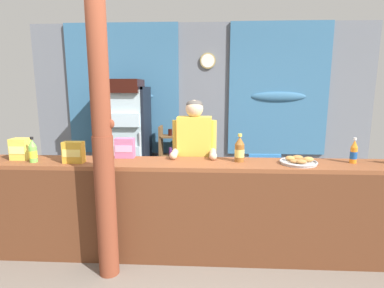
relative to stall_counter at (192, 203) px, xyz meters
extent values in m
plane|color=slate|center=(0.02, 0.74, -0.60)|extent=(7.58, 7.58, 0.00)
cube|color=slate|center=(0.02, 2.38, 0.77)|extent=(5.65, 0.12, 2.75)
cube|color=teal|center=(-1.28, 2.29, 1.08)|extent=(1.87, 0.04, 2.14)
ellipsoid|color=teal|center=(-1.28, 2.27, 0.97)|extent=(1.03, 0.10, 0.16)
cube|color=teal|center=(1.30, 2.29, 1.08)|extent=(1.61, 0.04, 2.14)
ellipsoid|color=teal|center=(1.30, 2.27, 0.97)|extent=(0.89, 0.10, 0.16)
cylinder|color=tan|center=(0.14, 2.30, 1.54)|extent=(0.25, 0.03, 0.25)
cylinder|color=white|center=(0.14, 2.28, 1.54)|extent=(0.21, 0.01, 0.21)
cube|color=beige|center=(-0.85, 2.30, 1.11)|extent=(0.24, 0.02, 0.18)
cube|color=brown|center=(0.00, 0.11, 0.36)|extent=(4.26, 0.47, 0.04)
cube|color=brown|center=(0.00, -0.10, -0.13)|extent=(4.26, 0.04, 0.95)
cylinder|color=brown|center=(-0.76, -0.27, 0.05)|extent=(0.18, 0.18, 1.30)
cylinder|color=brown|center=(-0.76, -0.27, 1.35)|extent=(0.17, 0.17, 1.30)
ellipsoid|color=brown|center=(-0.68, -0.27, 0.81)|extent=(0.06, 0.05, 0.08)
cube|color=black|center=(-1.19, 2.20, 0.26)|extent=(0.79, 0.04, 1.73)
cube|color=black|center=(-1.57, 1.91, 0.26)|extent=(0.04, 0.62, 1.73)
cube|color=black|center=(-0.82, 1.91, 0.26)|extent=(0.04, 0.62, 1.73)
cube|color=black|center=(-1.19, 1.91, 1.11)|extent=(0.79, 0.62, 0.04)
cube|color=black|center=(-1.19, 1.91, -0.56)|extent=(0.79, 0.62, 0.08)
cube|color=silver|center=(-1.19, 1.61, 0.31)|extent=(0.73, 0.02, 1.57)
cylinder|color=#B7B7BC|center=(-0.86, 1.58, 0.26)|extent=(0.02, 0.02, 0.40)
cube|color=silver|center=(-1.19, 1.91, 0.04)|extent=(0.71, 0.54, 0.02)
cube|color=silver|center=(-1.19, 1.78, 0.15)|extent=(0.67, 0.50, 0.20)
cube|color=silver|center=(-1.19, 1.91, 0.53)|extent=(0.71, 0.54, 0.02)
cube|color=silver|center=(-1.19, 1.78, 0.64)|extent=(0.67, 0.50, 0.20)
cube|color=silver|center=(-1.19, 1.91, 1.03)|extent=(0.71, 0.54, 0.02)
cube|color=black|center=(-1.19, 1.78, 1.14)|extent=(0.67, 0.50, 0.20)
cube|color=brown|center=(-0.61, 2.01, -0.05)|extent=(0.04, 0.28, 1.11)
cube|color=brown|center=(-0.17, 2.01, -0.05)|extent=(0.04, 0.28, 1.11)
cube|color=brown|center=(-0.39, 2.01, 0.34)|extent=(0.44, 0.28, 0.02)
cylinder|color=black|center=(-0.46, 2.01, 0.40)|extent=(0.06, 0.06, 0.11)
cylinder|color=#56286B|center=(-0.33, 2.01, 0.41)|extent=(0.05, 0.05, 0.11)
cube|color=brown|center=(-0.39, 2.01, 0.01)|extent=(0.44, 0.28, 0.02)
cylinder|color=#56286B|center=(-0.46, 2.01, 0.09)|extent=(0.05, 0.05, 0.14)
cylinder|color=silver|center=(-0.33, 2.01, 0.09)|extent=(0.07, 0.07, 0.15)
cube|color=brown|center=(-0.39, 2.01, -0.33)|extent=(0.44, 0.28, 0.02)
cylinder|color=#56286B|center=(-0.46, 2.01, -0.25)|extent=(0.06, 0.06, 0.12)
cylinder|color=brown|center=(-0.33, 2.01, -0.26)|extent=(0.06, 0.06, 0.10)
cube|color=#3884D6|center=(0.89, 1.30, -0.16)|extent=(0.44, 0.44, 0.04)
cube|color=#3884D6|center=(0.90, 1.10, 0.06)|extent=(0.42, 0.04, 0.40)
cylinder|color=#3884D6|center=(1.08, 1.49, -0.38)|extent=(0.04, 0.04, 0.44)
cylinder|color=#3884D6|center=(0.70, 1.49, -0.38)|extent=(0.04, 0.04, 0.44)
cylinder|color=#3884D6|center=(1.09, 1.11, -0.38)|extent=(0.04, 0.04, 0.44)
cylinder|color=#3884D6|center=(0.71, 1.11, -0.38)|extent=(0.04, 0.04, 0.44)
cube|color=#3884D6|center=(1.09, 1.30, -0.04)|extent=(0.04, 0.40, 0.03)
cube|color=#3884D6|center=(0.69, 1.30, -0.04)|extent=(0.04, 0.40, 0.03)
cylinder|color=#28282D|center=(-0.08, 0.49, -0.18)|extent=(0.11, 0.11, 0.85)
cylinder|color=#28282D|center=(0.08, 0.49, -0.18)|extent=(0.11, 0.11, 0.85)
cube|color=gold|center=(0.00, 0.49, 0.52)|extent=(0.37, 0.20, 0.56)
sphere|color=#DBB28E|center=(0.00, 0.49, 0.89)|extent=(0.19, 0.19, 0.19)
ellipsoid|color=#4C4742|center=(0.00, 0.50, 0.93)|extent=(0.18, 0.18, 0.10)
cylinder|color=gold|center=(-0.20, 0.49, 0.59)|extent=(0.08, 0.08, 0.34)
cylinder|color=#DBB28E|center=(-0.20, 0.34, 0.42)|extent=(0.07, 0.26, 0.07)
sphere|color=#DBB28E|center=(-0.20, 0.21, 0.42)|extent=(0.08, 0.08, 0.08)
cylinder|color=gold|center=(0.21, 0.49, 0.59)|extent=(0.08, 0.08, 0.34)
cylinder|color=#DBB28E|center=(0.21, 0.34, 0.42)|extent=(0.07, 0.26, 0.07)
sphere|color=#DBB28E|center=(0.21, 0.21, 0.42)|extent=(0.08, 0.08, 0.08)
cylinder|color=brown|center=(0.47, 0.16, 0.47)|extent=(0.09, 0.09, 0.17)
cone|color=brown|center=(0.47, 0.16, 0.60)|extent=(0.09, 0.09, 0.08)
cylinder|color=#E5CC4C|center=(0.47, 0.16, 0.65)|extent=(0.04, 0.04, 0.03)
cylinder|color=#E5D166|center=(0.47, 0.16, 0.47)|extent=(0.10, 0.10, 0.08)
cylinder|color=#75C64C|center=(-1.57, 0.03, 0.46)|extent=(0.08, 0.08, 0.16)
cone|color=#75C64C|center=(-1.57, 0.03, 0.58)|extent=(0.08, 0.08, 0.07)
cylinder|color=black|center=(-1.57, 0.03, 0.62)|extent=(0.03, 0.03, 0.03)
cylinder|color=yellow|center=(-1.57, 0.03, 0.46)|extent=(0.08, 0.08, 0.07)
cylinder|color=orange|center=(1.57, 0.16, 0.46)|extent=(0.06, 0.06, 0.16)
cone|color=orange|center=(1.57, 0.16, 0.58)|extent=(0.06, 0.06, 0.07)
cylinder|color=white|center=(1.57, 0.16, 0.62)|extent=(0.03, 0.03, 0.03)
cylinder|color=#194C99|center=(1.57, 0.16, 0.46)|extent=(0.07, 0.07, 0.07)
cube|color=#B76699|center=(-0.72, 0.27, 0.49)|extent=(0.20, 0.10, 0.21)
cube|color=#F7A5D8|center=(-0.72, 0.22, 0.49)|extent=(0.18, 0.00, 0.07)
cube|color=#EAD14C|center=(-1.76, 0.14, 0.49)|extent=(0.17, 0.14, 0.22)
cube|color=#FFFF8C|center=(-1.76, 0.07, 0.49)|extent=(0.16, 0.00, 0.08)
cube|color=gold|center=(-1.16, 0.03, 0.49)|extent=(0.20, 0.10, 0.21)
cube|color=#FFE26D|center=(-1.16, -0.02, 0.49)|extent=(0.18, 0.00, 0.07)
cylinder|color=#BCBCC1|center=(1.03, 0.09, 0.39)|extent=(0.34, 0.34, 0.02)
torus|color=#BCBCC1|center=(1.03, 0.09, 0.41)|extent=(0.35, 0.35, 0.02)
ellipsoid|color=#C68947|center=(1.12, 0.11, 0.43)|extent=(0.11, 0.06, 0.05)
ellipsoid|color=#B2753D|center=(1.04, 0.18, 0.43)|extent=(0.11, 0.08, 0.05)
ellipsoid|color=#C68947|center=(0.96, 0.16, 0.42)|extent=(0.09, 0.09, 0.05)
ellipsoid|color=#B2753D|center=(0.99, 0.07, 0.42)|extent=(0.10, 0.08, 0.04)
ellipsoid|color=#B2753D|center=(1.04, 0.04, 0.42)|extent=(0.11, 0.08, 0.04)
camera|label=1|loc=(0.15, -2.79, 1.11)|focal=28.26mm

